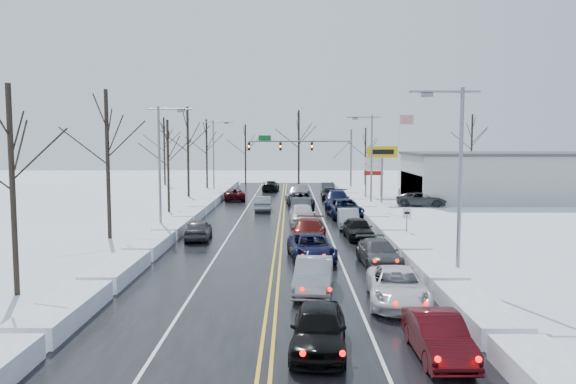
{
  "coord_description": "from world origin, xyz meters",
  "views": [
    {
      "loc": [
        0.74,
        -43.54,
        6.62
      ],
      "look_at": [
        0.56,
        1.1,
        2.5
      ],
      "focal_mm": 35.0,
      "sensor_mm": 36.0,
      "label": 1
    }
  ],
  "objects_px": {
    "tires_plus_sign": "(382,156)",
    "flagpole": "(401,146)",
    "queued_car_0": "(319,351)",
    "oncoming_car_0": "(263,211)",
    "traffic_signal_mast": "(311,149)",
    "dealership_building": "(502,177)"
  },
  "relations": [
    {
      "from": "tires_plus_sign",
      "to": "dealership_building",
      "type": "relative_size",
      "value": 0.29
    },
    {
      "from": "tires_plus_sign",
      "to": "queued_car_0",
      "type": "xyz_separation_m",
      "value": [
        -8.86,
        -42.38,
        -4.99
      ]
    },
    {
      "from": "traffic_signal_mast",
      "to": "dealership_building",
      "type": "distance_m",
      "value": 23.01
    },
    {
      "from": "traffic_signal_mast",
      "to": "queued_car_0",
      "type": "distance_m",
      "value": 54.68
    },
    {
      "from": "flagpole",
      "to": "oncoming_car_0",
      "type": "xyz_separation_m",
      "value": [
        -16.99,
        -21.13,
        -5.93
      ]
    },
    {
      "from": "dealership_building",
      "to": "oncoming_car_0",
      "type": "xyz_separation_m",
      "value": [
        -25.79,
        -9.13,
        -2.66
      ]
    },
    {
      "from": "traffic_signal_mast",
      "to": "oncoming_car_0",
      "type": "relative_size",
      "value": 3.15
    },
    {
      "from": "traffic_signal_mast",
      "to": "flagpole",
      "type": "height_order",
      "value": "flagpole"
    },
    {
      "from": "tires_plus_sign",
      "to": "traffic_signal_mast",
      "type": "bearing_deg",
      "value": 120.46
    },
    {
      "from": "flagpole",
      "to": "queued_car_0",
      "type": "xyz_separation_m",
      "value": [
        -13.53,
        -56.39,
        -5.93
      ]
    },
    {
      "from": "queued_car_0",
      "to": "oncoming_car_0",
      "type": "relative_size",
      "value": 1.01
    },
    {
      "from": "tires_plus_sign",
      "to": "flagpole",
      "type": "height_order",
      "value": "flagpole"
    },
    {
      "from": "tires_plus_sign",
      "to": "queued_car_0",
      "type": "bearing_deg",
      "value": -101.81
    },
    {
      "from": "oncoming_car_0",
      "to": "queued_car_0",
      "type": "bearing_deg",
      "value": 94.55
    },
    {
      "from": "traffic_signal_mast",
      "to": "flagpole",
      "type": "distance_m",
      "value": 11.9
    },
    {
      "from": "dealership_building",
      "to": "queued_car_0",
      "type": "bearing_deg",
      "value": -116.71
    },
    {
      "from": "tires_plus_sign",
      "to": "oncoming_car_0",
      "type": "bearing_deg",
      "value": -149.97
    },
    {
      "from": "queued_car_0",
      "to": "oncoming_car_0",
      "type": "height_order",
      "value": "queued_car_0"
    },
    {
      "from": "traffic_signal_mast",
      "to": "flagpole",
      "type": "relative_size",
      "value": 1.33
    },
    {
      "from": "flagpole",
      "to": "dealership_building",
      "type": "xyz_separation_m",
      "value": [
        8.8,
        -12.0,
        -3.27
      ]
    },
    {
      "from": "dealership_building",
      "to": "tires_plus_sign",
      "type": "bearing_deg",
      "value": -171.53
    },
    {
      "from": "traffic_signal_mast",
      "to": "queued_car_0",
      "type": "bearing_deg",
      "value": -91.9
    }
  ]
}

